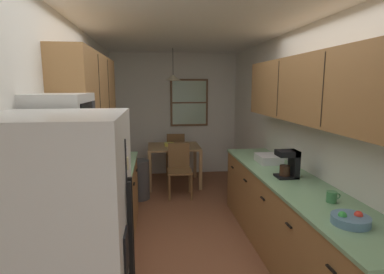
{
  "coord_description": "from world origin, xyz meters",
  "views": [
    {
      "loc": [
        -0.43,
        -2.85,
        1.87
      ],
      "look_at": [
        0.07,
        1.2,
        1.19
      ],
      "focal_mm": 28.68,
      "sensor_mm": 36.0,
      "label": 1
    }
  ],
  "objects_px": {
    "trash_bin": "(139,180)",
    "stove_range": "(87,261)",
    "mug_by_coffeemaker": "(332,197)",
    "table_serving_bowl": "(169,144)",
    "dining_chair_near": "(179,167)",
    "dining_chair_far": "(176,152)",
    "coffee_maker": "(289,163)",
    "refrigerator": "(64,269)",
    "storage_canister": "(96,177)",
    "fruit_bowl": "(351,219)",
    "dining_table": "(174,152)",
    "dish_rack": "(269,159)",
    "microwave_over_range": "(62,117)"
  },
  "relations": [
    {
      "from": "dining_table",
      "to": "mug_by_coffeemaker",
      "type": "bearing_deg",
      "value": -71.64
    },
    {
      "from": "refrigerator",
      "to": "dining_table",
      "type": "bearing_deg",
      "value": 77.85
    },
    {
      "from": "dish_rack",
      "to": "coffee_maker",
      "type": "bearing_deg",
      "value": -91.9
    },
    {
      "from": "trash_bin",
      "to": "storage_canister",
      "type": "height_order",
      "value": "storage_canister"
    },
    {
      "from": "refrigerator",
      "to": "trash_bin",
      "type": "height_order",
      "value": "refrigerator"
    },
    {
      "from": "stove_range",
      "to": "fruit_bowl",
      "type": "bearing_deg",
      "value": -13.62
    },
    {
      "from": "stove_range",
      "to": "mug_by_coffeemaker",
      "type": "height_order",
      "value": "stove_range"
    },
    {
      "from": "trash_bin",
      "to": "coffee_maker",
      "type": "relative_size",
      "value": 2.22
    },
    {
      "from": "refrigerator",
      "to": "dining_chair_far",
      "type": "bearing_deg",
      "value": 78.51
    },
    {
      "from": "dish_rack",
      "to": "dining_table",
      "type": "bearing_deg",
      "value": 118.55
    },
    {
      "from": "dining_chair_far",
      "to": "coffee_maker",
      "type": "relative_size",
      "value": 3.04
    },
    {
      "from": "dining_chair_far",
      "to": "refrigerator",
      "type": "bearing_deg",
      "value": -101.49
    },
    {
      "from": "dining_chair_near",
      "to": "coffee_maker",
      "type": "bearing_deg",
      "value": -63.46
    },
    {
      "from": "dining_chair_far",
      "to": "coffee_maker",
      "type": "bearing_deg",
      "value": -73.19
    },
    {
      "from": "mug_by_coffeemaker",
      "to": "table_serving_bowl",
      "type": "height_order",
      "value": "mug_by_coffeemaker"
    },
    {
      "from": "dining_chair_near",
      "to": "mug_by_coffeemaker",
      "type": "distance_m",
      "value": 2.99
    },
    {
      "from": "mug_by_coffeemaker",
      "to": "dining_table",
      "type": "bearing_deg",
      "value": 108.36
    },
    {
      "from": "stove_range",
      "to": "dining_chair_far",
      "type": "xyz_separation_m",
      "value": [
        1.0,
        3.94,
        0.03
      ]
    },
    {
      "from": "storage_canister",
      "to": "dish_rack",
      "type": "xyz_separation_m",
      "value": [
        2.02,
        0.75,
        -0.06
      ]
    },
    {
      "from": "dining_chair_far",
      "to": "dish_rack",
      "type": "bearing_deg",
      "value": -68.92
    },
    {
      "from": "dining_table",
      "to": "storage_canister",
      "type": "xyz_separation_m",
      "value": [
        -0.93,
        -2.75,
        0.37
      ]
    },
    {
      "from": "dining_chair_far",
      "to": "fruit_bowl",
      "type": "bearing_deg",
      "value": -77.97
    },
    {
      "from": "microwave_over_range",
      "to": "trash_bin",
      "type": "bearing_deg",
      "value": 81.16
    },
    {
      "from": "coffee_maker",
      "to": "dish_rack",
      "type": "relative_size",
      "value": 0.87
    },
    {
      "from": "refrigerator",
      "to": "coffee_maker",
      "type": "distance_m",
      "value": 2.39
    },
    {
      "from": "mug_by_coffeemaker",
      "to": "table_serving_bowl",
      "type": "relative_size",
      "value": 0.66
    },
    {
      "from": "mug_by_coffeemaker",
      "to": "microwave_over_range",
      "type": "bearing_deg",
      "value": 178.3
    },
    {
      "from": "stove_range",
      "to": "trash_bin",
      "type": "relative_size",
      "value": 1.67
    },
    {
      "from": "trash_bin",
      "to": "fruit_bowl",
      "type": "bearing_deg",
      "value": -62.01
    },
    {
      "from": "dining_chair_near",
      "to": "trash_bin",
      "type": "height_order",
      "value": "dining_chair_near"
    },
    {
      "from": "refrigerator",
      "to": "dish_rack",
      "type": "relative_size",
      "value": 5.09
    },
    {
      "from": "mug_by_coffeemaker",
      "to": "table_serving_bowl",
      "type": "distance_m",
      "value": 3.61
    },
    {
      "from": "mug_by_coffeemaker",
      "to": "trash_bin",
      "type": "bearing_deg",
      "value": 123.04
    },
    {
      "from": "coffee_maker",
      "to": "mug_by_coffeemaker",
      "type": "relative_size",
      "value": 2.41
    },
    {
      "from": "dining_chair_near",
      "to": "fruit_bowl",
      "type": "relative_size",
      "value": 3.39
    },
    {
      "from": "microwave_over_range",
      "to": "stove_range",
      "type": "bearing_deg",
      "value": -0.03
    },
    {
      "from": "dining_chair_far",
      "to": "storage_canister",
      "type": "distance_m",
      "value": 3.56
    },
    {
      "from": "microwave_over_range",
      "to": "coffee_maker",
      "type": "bearing_deg",
      "value": 17.38
    },
    {
      "from": "trash_bin",
      "to": "dining_table",
      "type": "bearing_deg",
      "value": 47.85
    },
    {
      "from": "microwave_over_range",
      "to": "dining_table",
      "type": "bearing_deg",
      "value": 72.67
    },
    {
      "from": "table_serving_bowl",
      "to": "microwave_over_range",
      "type": "bearing_deg",
      "value": -105.89
    },
    {
      "from": "trash_bin",
      "to": "stove_range",
      "type": "bearing_deg",
      "value": -96.4
    },
    {
      "from": "dining_chair_far",
      "to": "dish_rack",
      "type": "relative_size",
      "value": 2.65
    },
    {
      "from": "mug_by_coffeemaker",
      "to": "fruit_bowl",
      "type": "relative_size",
      "value": 0.46
    },
    {
      "from": "trash_bin",
      "to": "coffee_maker",
      "type": "bearing_deg",
      "value": -49.21
    },
    {
      "from": "coffee_maker",
      "to": "dish_rack",
      "type": "distance_m",
      "value": 0.66
    },
    {
      "from": "refrigerator",
      "to": "storage_canister",
      "type": "height_order",
      "value": "refrigerator"
    },
    {
      "from": "fruit_bowl",
      "to": "dish_rack",
      "type": "xyz_separation_m",
      "value": [
        0.07,
        1.78,
        0.01
      ]
    },
    {
      "from": "dining_table",
      "to": "storage_canister",
      "type": "height_order",
      "value": "storage_canister"
    },
    {
      "from": "dining_table",
      "to": "dining_chair_near",
      "type": "bearing_deg",
      "value": -85.15
    }
  ]
}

